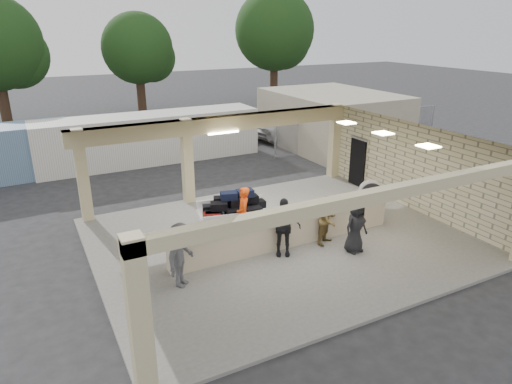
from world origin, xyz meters
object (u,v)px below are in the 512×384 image
baggage_counter (286,231)px  car_white_a (293,126)px  baggage_handler (243,214)px  luggage_cart (234,210)px  container_white (151,138)px  passenger_d (356,226)px  passenger_b (283,227)px  car_dark (236,127)px  car_white_b (350,122)px  drum_fan (371,193)px  passenger_a (328,220)px  passenger_c (181,255)px

baggage_counter → car_white_a: 15.79m
baggage_handler → car_white_a: baggage_handler is taller
luggage_cart → container_white: 10.35m
passenger_d → baggage_counter: bearing=134.9°
passenger_b → car_dark: size_ratio=0.49×
baggage_handler → car_white_b: 18.72m
drum_fan → passenger_d: bearing=-105.5°
passenger_a → passenger_c: bearing=157.7°
baggage_counter → passenger_d: size_ratio=4.74×
luggage_cart → car_dark: (6.32, 13.32, -0.24)m
luggage_cart → container_white: size_ratio=0.23×
luggage_cart → container_white: container_white is taller
baggage_handler → passenger_d: baggage_handler is taller
baggage_handler → car_dark: (6.36, 14.16, -0.39)m
passenger_c → car_white_a: size_ratio=0.34×
luggage_cart → container_white: (-0.10, 10.35, 0.39)m
passenger_d → car_white_b: bearing=46.2°
drum_fan → container_white: 12.34m
passenger_b → car_white_b: bearing=73.4°
car_white_b → car_dark: (-7.81, 1.95, 0.00)m
drum_fan → passenger_d: size_ratio=0.63×
luggage_cart → drum_fan: size_ratio=2.52×
baggage_counter → car_white_b: (13.10, 13.23, 0.05)m
baggage_counter → car_white_b: bearing=45.3°
baggage_counter → drum_fan: drum_fan is taller
passenger_c → car_white_a: 18.76m
baggage_handler → passenger_b: passenger_b is taller
car_white_a → container_white: size_ratio=0.46×
car_dark → car_white_a: bearing=-118.1°
baggage_counter → car_white_b: size_ratio=2.02×
passenger_a → passenger_d: bearing=-89.7°
passenger_a → car_white_b: size_ratio=0.41×
car_white_a → passenger_b: bearing=136.9°
passenger_c → container_white: container_white is taller
passenger_b → luggage_cart: bearing=131.7°
baggage_counter → baggage_handler: (-1.07, 1.01, 0.45)m
baggage_counter → car_white_a: bearing=57.4°
car_white_a → baggage_handler: bearing=131.9°
car_white_a → luggage_cart: bearing=130.1°
drum_fan → car_white_a: 12.51m
passenger_b → container_white: (-0.68, 12.72, 0.22)m
baggage_handler → car_white_a: 15.58m
car_white_a → car_white_b: bearing=-101.2°
luggage_cart → car_white_a: car_white_a is taller
passenger_b → baggage_counter: bearing=77.3°
luggage_cart → car_dark: bearing=76.4°
baggage_handler → car_white_b: (14.18, 12.22, -0.39)m
passenger_a → car_white_b: bearing=23.8°
passenger_b → container_white: container_white is taller
baggage_handler → passenger_a: (2.37, -1.53, -0.10)m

